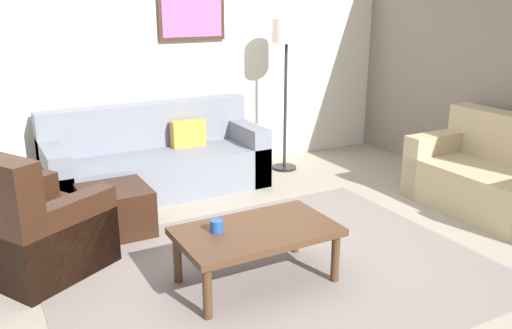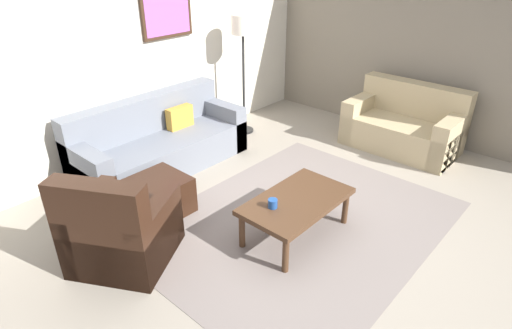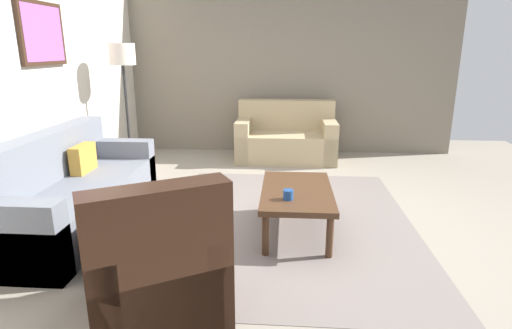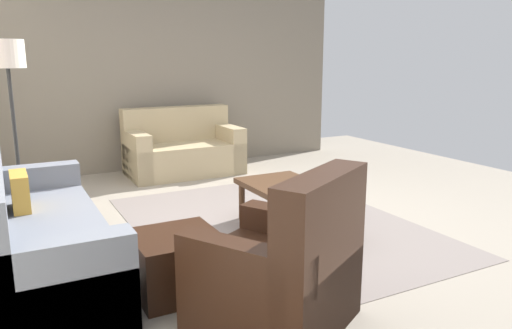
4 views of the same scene
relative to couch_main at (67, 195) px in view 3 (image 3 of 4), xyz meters
The scene contains 12 objects.
ground_plane 2.15m from the couch_main, 85.22° to the right, with size 8.00×8.00×0.00m, color gray.
rear_partition 1.21m from the couch_main, 69.70° to the left, with size 6.00×0.12×2.80m, color silver.
stone_feature_panel 3.98m from the couch_main, 33.72° to the right, with size 0.12×5.20×2.80m, color slate.
area_rug 2.15m from the couch_main, 85.22° to the right, with size 3.13×2.41×0.01m, color slate.
couch_main is the anchor object (origin of this frame).
couch_loveseat 3.37m from the couch_main, 38.26° to the right, with size 0.84×1.48×0.88m.
armchair_leather 1.88m from the couch_main, 136.61° to the right, with size 1.09×1.09×0.95m.
ottoman 1.10m from the couch_main, 126.36° to the right, with size 0.56×0.56×0.40m, color black.
coffee_table 2.20m from the couch_main, 90.01° to the right, with size 1.10×0.64×0.41m.
cup 2.14m from the couch_main, 97.14° to the right, with size 0.09×0.09×0.08m, color #1E478C.
lamp_standing 1.90m from the couch_main, ahead, with size 0.32×0.32×1.71m.
framed_artwork 1.66m from the couch_main, 32.27° to the left, with size 0.76×0.04×0.62m.
Camera 3 is at (-3.74, 0.04, 1.65)m, focal length 28.88 mm.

